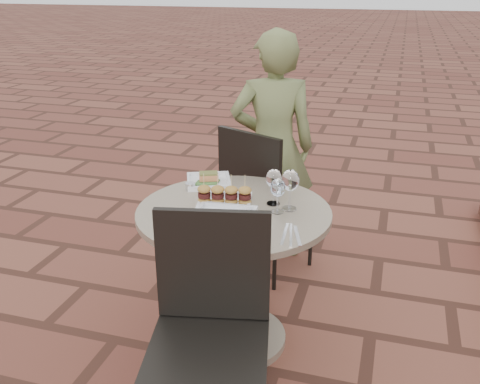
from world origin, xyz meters
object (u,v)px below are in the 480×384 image
(cafe_table, at_px, (234,256))
(plate_sliders, at_px, (224,199))
(plate_tuna, at_px, (223,218))
(plate_salmon, at_px, (209,181))
(diner, at_px, (273,148))
(chair_far, at_px, (260,191))
(chair_near, at_px, (210,314))

(cafe_table, relative_size, plate_sliders, 3.13)
(plate_sliders, relative_size, plate_tuna, 1.02)
(cafe_table, relative_size, plate_salmon, 3.11)
(cafe_table, xyz_separation_m, plate_tuna, (-0.01, -0.14, 0.26))
(diner, distance_m, plate_tuna, 1.12)
(cafe_table, xyz_separation_m, chair_far, (-0.05, 0.69, 0.07))
(plate_salmon, distance_m, plate_tuna, 0.47)
(diner, bearing_deg, plate_tuna, 73.97)
(cafe_table, distance_m, plate_tuna, 0.30)
(chair_near, bearing_deg, plate_salmon, 97.66)
(diner, relative_size, plate_salmon, 5.04)
(chair_near, height_order, plate_tuna, chair_near)
(plate_salmon, bearing_deg, plate_sliders, -56.30)
(plate_sliders, bearing_deg, cafe_table, -23.77)
(diner, bearing_deg, plate_salmon, 58.09)
(plate_salmon, height_order, plate_sliders, plate_sliders)
(plate_salmon, bearing_deg, chair_far, 67.22)
(plate_sliders, bearing_deg, chair_near, -77.17)
(plate_salmon, bearing_deg, cafe_table, -51.36)
(chair_far, height_order, chair_near, same)
(plate_tuna, bearing_deg, chair_far, 92.97)
(chair_near, xyz_separation_m, plate_sliders, (-0.13, 0.59, 0.22))
(chair_far, height_order, diner, diner)
(diner, height_order, plate_salmon, diner)
(plate_sliders, bearing_deg, plate_salmon, 123.70)
(diner, relative_size, plate_sliders, 5.06)
(plate_salmon, distance_m, plate_sliders, 0.31)
(chair_near, bearing_deg, diner, 82.69)
(chair_near, bearing_deg, plate_tuna, 89.65)
(chair_far, bearing_deg, plate_sliders, 113.77)
(cafe_table, distance_m, chair_far, 0.69)
(plate_salmon, height_order, plate_tuna, plate_salmon)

